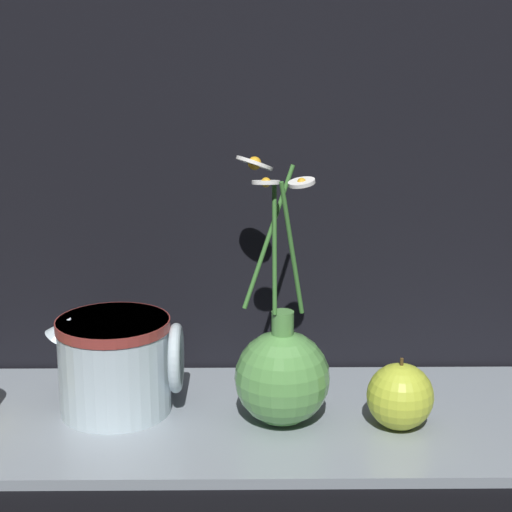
# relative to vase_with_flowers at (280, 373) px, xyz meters

# --- Properties ---
(ground_plane) EXTENTS (6.00, 6.00, 0.00)m
(ground_plane) POSITION_rel_vase_with_flowers_xyz_m (-0.04, 0.02, -0.07)
(ground_plane) COLOR black
(shelf) EXTENTS (0.82, 0.29, 0.01)m
(shelf) POSITION_rel_vase_with_flowers_xyz_m (-0.04, 0.02, -0.07)
(shelf) COLOR gray
(shelf) RESTS_ON ground_plane
(vase_with_flowers) EXTENTS (0.11, 0.14, 0.30)m
(vase_with_flowers) POSITION_rel_vase_with_flowers_xyz_m (0.00, 0.00, 0.00)
(vase_with_flowers) COLOR #59994C
(vase_with_flowers) RESTS_ON shelf
(ceramic_pitcher) EXTENTS (0.16, 0.13, 0.13)m
(ceramic_pitcher) POSITION_rel_vase_with_flowers_xyz_m (-0.19, 0.03, 0.00)
(ceramic_pitcher) COLOR silver
(ceramic_pitcher) RESTS_ON shelf
(orange_fruit) EXTENTS (0.08, 0.08, 0.08)m
(orange_fruit) POSITION_rel_vase_with_flowers_xyz_m (0.13, -0.02, -0.02)
(orange_fruit) COLOR #B7C638
(orange_fruit) RESTS_ON shelf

